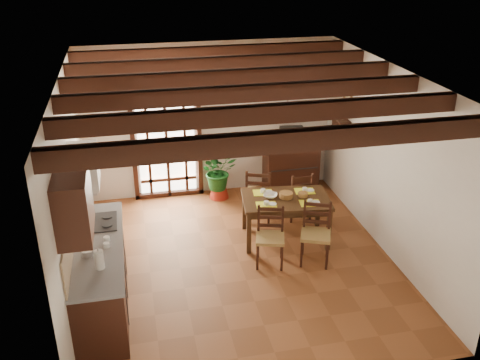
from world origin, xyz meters
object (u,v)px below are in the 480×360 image
object	(u,v)px
kitchen_counter	(101,274)
potted_plant	(219,169)
chair_far_left	(259,203)
sideboard	(291,169)
crt_tv	(292,138)
dining_table	(286,203)
chair_far_right	(298,203)
pendant_lamp	(287,112)
chair_near_right	(315,244)
chair_near_left	(270,247)

from	to	relation	value
kitchen_counter	potted_plant	size ratio (longest dim) A/B	1.23
chair_far_left	sideboard	bearing A→B (deg)	-110.00
crt_tv	dining_table	bearing A→B (deg)	-101.55
chair_far_right	pendant_lamp	bearing A→B (deg)	49.00
kitchen_counter	chair_far_right	distance (m)	3.67
dining_table	pendant_lamp	bearing A→B (deg)	97.53
chair_near_right	pendant_lamp	size ratio (longest dim) A/B	1.10
sideboard	chair_far_right	bearing A→B (deg)	-100.83
kitchen_counter	chair_far_left	bearing A→B (deg)	35.37
sideboard	potted_plant	xyz separation A→B (m)	(-1.39, -0.06, 0.15)
sideboard	crt_tv	bearing A→B (deg)	-90.32
chair_far_left	potted_plant	world-z (taller)	potted_plant
chair_far_left	crt_tv	bearing A→B (deg)	-110.17
chair_far_left	pendant_lamp	xyz separation A→B (m)	(0.25, -0.62, 1.78)
kitchen_counter	crt_tv	bearing A→B (deg)	39.40
crt_tv	sideboard	bearing A→B (deg)	98.44
chair_near_left	crt_tv	bearing A→B (deg)	81.83
potted_plant	kitchen_counter	bearing A→B (deg)	-126.43
pendant_lamp	chair_near_right	bearing A→B (deg)	-73.37
kitchen_counter	dining_table	bearing A→B (deg)	21.33
kitchen_counter	sideboard	bearing A→B (deg)	39.46
chair_near_right	potted_plant	world-z (taller)	potted_plant
chair_far_right	potted_plant	world-z (taller)	potted_plant
chair_near_left	dining_table	bearing A→B (deg)	72.30
dining_table	pendant_lamp	distance (m)	1.45
chair_near_right	crt_tv	xyz separation A→B (m)	(0.38, 2.45, 0.74)
chair_near_left	chair_near_right	world-z (taller)	chair_near_right
chair_far_left	potted_plant	xyz separation A→B (m)	(-0.52, 0.95, 0.27)
dining_table	chair_far_left	size ratio (longest dim) A/B	1.51
chair_near_left	potted_plant	bearing A→B (deg)	114.18
chair_near_right	chair_far_left	world-z (taller)	chair_far_left
chair_near_left	chair_far_left	xyz separation A→B (m)	(0.17, 1.36, 0.02)
chair_near_left	chair_near_right	xyz separation A→B (m)	(0.66, -0.09, 0.01)
chair_far_right	potted_plant	distance (m)	1.60
dining_table	sideboard	xyz separation A→B (m)	(0.63, 1.73, -0.21)
chair_far_left	sideboard	distance (m)	1.34
chair_near_right	sideboard	world-z (taller)	chair_near_right
chair_near_right	chair_far_right	bearing A→B (deg)	104.48
pendant_lamp	dining_table	bearing A→B (deg)	-90.00
chair_near_right	pendant_lamp	bearing A→B (deg)	128.59
kitchen_counter	pendant_lamp	world-z (taller)	pendant_lamp
crt_tv	chair_near_left	bearing A→B (deg)	-105.49
chair_far_left	chair_far_right	distance (m)	0.68
chair_near_left	chair_near_right	distance (m)	0.67
chair_far_left	dining_table	bearing A→B (deg)	129.65
chair_far_right	sideboard	distance (m)	1.12
crt_tv	chair_far_left	bearing A→B (deg)	-122.60
dining_table	chair_near_right	size ratio (longest dim) A/B	1.55
chair_near_left	chair_near_right	bearing A→B (deg)	8.25
chair_far_right	chair_far_left	bearing A→B (deg)	-10.03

